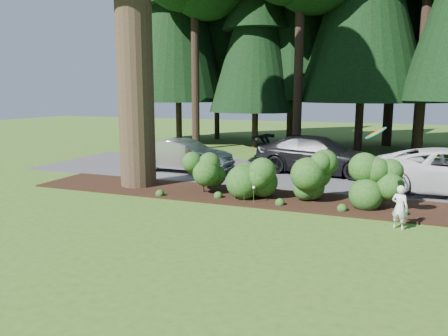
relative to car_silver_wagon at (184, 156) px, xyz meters
name	(u,v)px	position (x,y,z in m)	size (l,w,h in m)	color
ground	(225,227)	(4.33, -6.51, -0.70)	(80.00, 80.00, 0.00)	#2B5317
mulch_bed	(262,197)	(4.33, -3.26, -0.67)	(16.00, 2.50, 0.05)	black
driveway	(291,174)	(4.33, 0.99, -0.68)	(22.00, 6.00, 0.03)	#38383A
shrub_row	(285,175)	(5.10, -3.38, 0.11)	(6.53, 1.60, 1.61)	#123A11
lily_cluster	(244,187)	(4.03, -4.11, -0.20)	(0.69, 0.09, 0.57)	#123A11
car_silver_wagon	(184,156)	(0.00, 0.00, 0.00)	(1.41, 4.04, 1.33)	#B2B2B7
car_dark_suv	(318,155)	(5.29, 1.59, 0.09)	(2.11, 5.19, 1.51)	black
child	(400,207)	(8.36, -5.09, -0.15)	(0.40, 0.26, 1.10)	silver
frisbee	(376,133)	(7.71, -5.21, 1.66)	(0.49, 0.55, 0.32)	#178376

